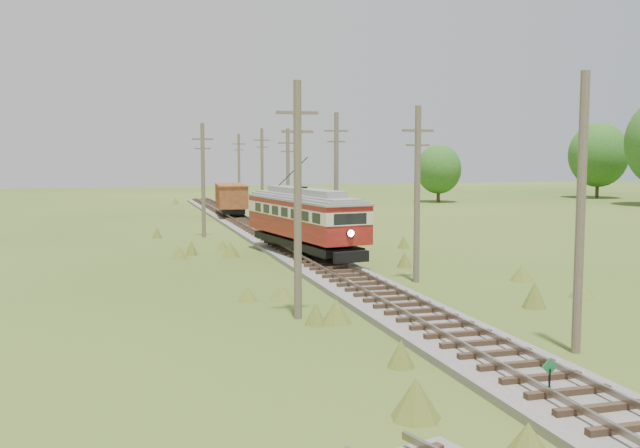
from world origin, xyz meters
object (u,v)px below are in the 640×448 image
object	(u,v)px
streetcar	(304,216)
gondola	(231,197)
gravel_pile	(295,219)
switch_marker	(550,375)

from	to	relation	value
streetcar	gondola	distance (m)	28.49
gondola	gravel_pile	bearing A→B (deg)	-58.77
streetcar	gondola	world-z (taller)	streetcar
switch_marker	gravel_pile	xyz separation A→B (m)	(4.49, 45.40, -0.05)
switch_marker	gravel_pile	distance (m)	45.62
streetcar	switch_marker	bearing A→B (deg)	-99.67
gondola	streetcar	bearing A→B (deg)	-84.96
switch_marker	gondola	distance (m)	54.15
switch_marker	gondola	size ratio (longest dim) A/B	0.12
streetcar	gondola	bearing A→B (deg)	80.78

